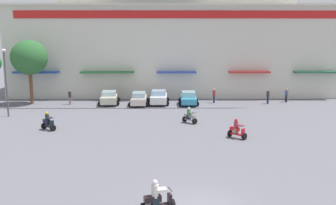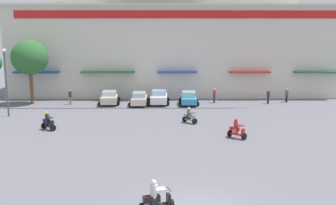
# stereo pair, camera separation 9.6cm
# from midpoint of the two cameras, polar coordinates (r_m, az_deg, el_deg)

# --- Properties ---
(ground_plane) EXTENTS (128.00, 128.00, 0.00)m
(ground_plane) POSITION_cam_midpoint_polar(r_m,az_deg,el_deg) (29.76, 2.39, -4.88)
(ground_plane) COLOR slate
(colonial_building) EXTENTS (42.18, 18.23, 21.55)m
(colonial_building) POSITION_cam_midpoint_polar(r_m,az_deg,el_deg) (52.43, 1.12, 12.18)
(colonial_building) COLOR silver
(colonial_building) RESTS_ON ground
(plaza_tree_0) EXTENTS (4.07, 3.85, 7.25)m
(plaza_tree_0) POSITION_cam_midpoint_polar(r_m,az_deg,el_deg) (45.12, -20.35, 6.39)
(plaza_tree_0) COLOR brown
(plaza_tree_0) RESTS_ON ground
(parked_car_0) EXTENTS (2.64, 4.42, 1.48)m
(parked_car_0) POSITION_cam_midpoint_polar(r_m,az_deg,el_deg) (43.29, -8.98, 0.75)
(parked_car_0) COLOR beige
(parked_car_0) RESTS_ON ground
(parked_car_1) EXTENTS (2.31, 4.46, 1.44)m
(parked_car_1) POSITION_cam_midpoint_polar(r_m,az_deg,el_deg) (42.37, -4.49, 0.61)
(parked_car_1) COLOR beige
(parked_car_1) RESTS_ON ground
(parked_car_2) EXTENTS (2.46, 4.10, 1.59)m
(parked_car_2) POSITION_cam_midpoint_polar(r_m,az_deg,el_deg) (42.71, -1.47, 0.81)
(parked_car_2) COLOR white
(parked_car_2) RESTS_ON ground
(parked_car_3) EXTENTS (2.36, 3.88, 1.50)m
(parked_car_3) POSITION_cam_midpoint_polar(r_m,az_deg,el_deg) (42.45, 3.06, 0.66)
(parked_car_3) COLOR #3697C2
(parked_car_3) RESTS_ON ground
(scooter_rider_0) EXTENTS (1.57, 0.93, 1.54)m
(scooter_rider_0) POSITION_cam_midpoint_polar(r_m,az_deg,el_deg) (16.99, -1.82, -14.45)
(scooter_rider_0) COLOR black
(scooter_rider_0) RESTS_ON ground
(scooter_rider_2) EXTENTS (1.40, 1.36, 1.51)m
(scooter_rider_2) POSITION_cam_midpoint_polar(r_m,az_deg,el_deg) (29.00, 10.32, -4.16)
(scooter_rider_2) COLOR black
(scooter_rider_2) RESTS_ON ground
(scooter_rider_3) EXTENTS (1.32, 1.40, 1.43)m
(scooter_rider_3) POSITION_cam_midpoint_polar(r_m,az_deg,el_deg) (33.54, 3.20, -2.15)
(scooter_rider_3) COLOR black
(scooter_rider_3) RESTS_ON ground
(scooter_rider_4) EXTENTS (1.40, 1.28, 1.53)m
(scooter_rider_4) POSITION_cam_midpoint_polar(r_m,az_deg,el_deg) (32.55, -17.81, -2.90)
(scooter_rider_4) COLOR black
(scooter_rider_4) RESTS_ON ground
(pedestrian_0) EXTENTS (0.47, 0.47, 1.69)m
(pedestrian_0) POSITION_cam_midpoint_polar(r_m,az_deg,el_deg) (43.81, 6.94, 1.18)
(pedestrian_0) COLOR #253046
(pedestrian_0) RESTS_ON ground
(pedestrian_1) EXTENTS (0.47, 0.47, 1.68)m
(pedestrian_1) POSITION_cam_midpoint_polar(r_m,az_deg,el_deg) (43.85, -14.72, 0.93)
(pedestrian_1) COLOR slate
(pedestrian_1) RESTS_ON ground
(pedestrian_2) EXTENTS (0.53, 0.53, 1.61)m
(pedestrian_2) POSITION_cam_midpoint_polar(r_m,az_deg,el_deg) (46.14, 17.46, 1.17)
(pedestrian_2) COLOR #241B2B
(pedestrian_2) RESTS_ON ground
(pedestrian_3) EXTENTS (0.50, 0.50, 1.65)m
(pedestrian_3) POSITION_cam_midpoint_polar(r_m,az_deg,el_deg) (44.39, 14.85, 1.00)
(pedestrian_3) COLOR #1D224B
(pedestrian_3) RESTS_ON ground
(streetlamp_near) EXTENTS (0.40, 0.40, 6.48)m
(streetlamp_near) POSITION_cam_midpoint_polar(r_m,az_deg,el_deg) (38.90, -23.46, 3.53)
(streetlamp_near) COLOR #474C51
(streetlamp_near) RESTS_ON ground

